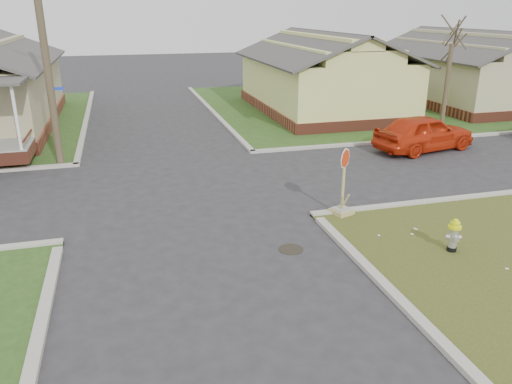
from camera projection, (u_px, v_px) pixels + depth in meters
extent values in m
plane|color=#2B2A2D|center=(203.00, 251.00, 12.78)|extent=(120.00, 120.00, 0.00)
cube|color=#2A4A1A|center=(474.00, 98.00, 34.52)|extent=(37.00, 19.00, 0.05)
cylinder|color=black|center=(291.00, 249.00, 12.88)|extent=(0.64, 0.64, 0.01)
cube|color=brown|center=(321.00, 106.00, 30.09)|extent=(7.20, 11.20, 0.60)
cube|color=#E9EE8C|center=(322.00, 79.00, 29.54)|extent=(7.00, 11.00, 2.60)
cube|color=brown|center=(464.00, 99.00, 32.57)|extent=(7.20, 11.20, 0.60)
cube|color=#BEB789|center=(467.00, 74.00, 32.01)|extent=(7.00, 11.00, 2.60)
cylinder|color=#453A27|center=(44.00, 48.00, 18.24)|extent=(0.28, 0.28, 9.00)
cylinder|color=#453A27|center=(446.00, 88.00, 24.74)|extent=(0.22, 0.22, 4.20)
cylinder|color=black|center=(452.00, 249.00, 12.68)|extent=(0.24, 0.24, 0.11)
cylinder|color=#BAB9BE|center=(453.00, 238.00, 12.58)|extent=(0.21, 0.21, 0.51)
sphere|color=#BAB9BE|center=(455.00, 229.00, 12.49)|extent=(0.21, 0.21, 0.21)
cylinder|color=#DCE60C|center=(455.00, 227.00, 12.47)|extent=(0.33, 0.33, 0.07)
cylinder|color=#DCE60C|center=(455.00, 224.00, 12.45)|extent=(0.24, 0.24, 0.11)
sphere|color=#DCE60C|center=(456.00, 222.00, 12.42)|extent=(0.16, 0.16, 0.16)
cube|color=#A09257|center=(341.00, 211.00, 14.98)|extent=(0.57, 0.57, 0.14)
cube|color=#9D9B90|center=(342.00, 209.00, 14.95)|extent=(0.46, 0.46, 0.04)
cube|color=#A09257|center=(343.00, 181.00, 14.64)|extent=(0.08, 0.04, 1.92)
cylinder|color=red|center=(345.00, 159.00, 14.37)|extent=(0.51, 0.22, 0.55)
cylinder|color=white|center=(345.00, 158.00, 14.38)|extent=(0.58, 0.25, 0.62)
imported|color=red|center=(424.00, 133.00, 21.62)|extent=(4.91, 2.77, 1.58)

